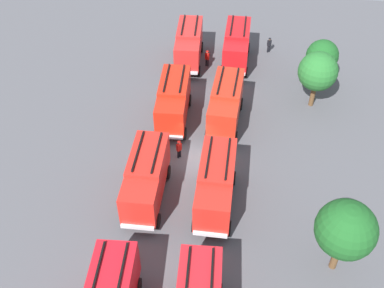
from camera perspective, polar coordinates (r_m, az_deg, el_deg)
ground_plane at (r=38.04m, az=-0.00°, el=-1.56°), size 66.98×66.98×0.00m
fire_truck_0 at (r=48.77m, az=-0.40°, el=12.52°), size 7.37×3.21×3.88m
fire_truck_1 at (r=40.52m, az=-2.37°, el=5.56°), size 7.36×3.17×3.88m
fire_truck_2 at (r=33.51m, az=-5.82°, el=-4.23°), size 7.29×2.99×3.88m
fire_truck_4 at (r=48.87m, az=5.65°, el=12.38°), size 7.24×2.84×3.88m
fire_truck_5 at (r=40.27m, az=4.29°, el=5.20°), size 7.26×2.90×3.88m
fire_truck_6 at (r=32.96m, az=3.03°, el=-5.03°), size 7.24×2.86×3.88m
firefighter_1 at (r=51.82m, az=9.71°, el=12.30°), size 0.44×0.48×1.70m
firefighter_2 at (r=37.33m, az=-1.65°, el=-0.59°), size 0.48×0.45×1.72m
firefighter_3 at (r=48.61m, az=1.93°, el=10.84°), size 0.37×0.48×1.80m
tree_0 at (r=46.29m, az=16.11°, el=10.63°), size 3.14×3.14×4.86m
tree_1 at (r=42.87m, az=15.60°, el=8.80°), size 3.60×3.60×5.58m
tree_2 at (r=29.51m, az=18.83°, el=-10.21°), size 3.82×3.82×5.92m
traffic_cone_0 at (r=31.71m, az=-7.10°, el=-13.51°), size 0.39×0.39×0.56m
traffic_cone_1 at (r=37.69m, az=1.48°, el=-1.39°), size 0.46×0.46×0.66m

